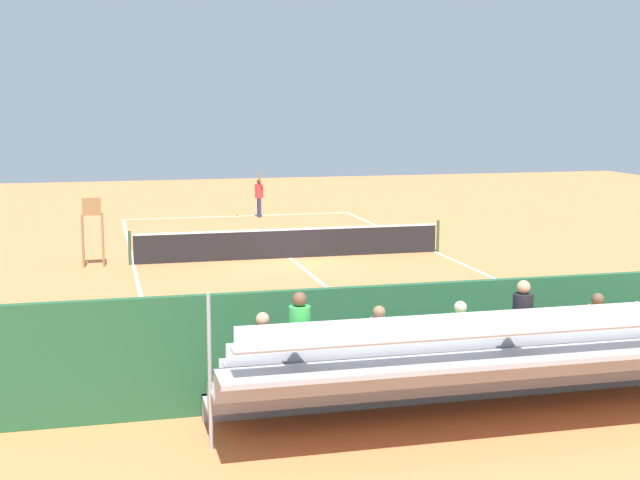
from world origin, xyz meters
The scene contains 11 objects.
ground_plane centered at (0.00, 0.00, 0.00)m, with size 60.00×60.00×0.00m, color #D17542.
court_line_markings centered at (0.00, -0.04, 0.00)m, with size 10.10×22.20×0.01m.
tennis_net centered at (0.00, 0.00, 0.50)m, with size 10.30×0.10×1.07m.
backdrop_wall centered at (0.00, 14.00, 1.00)m, with size 18.00×0.16×2.00m, color #235633.
bleacher_stand centered at (0.09, 15.39, 0.96)m, with size 9.06×2.40×2.48m.
umpire_chair centered at (6.20, -0.08, 1.31)m, with size 0.67×0.67×2.14m.
courtside_bench centered at (-1.99, 13.27, 0.56)m, with size 1.80×0.40×0.93m.
equipment_bag centered at (0.10, 13.40, 0.18)m, with size 0.90×0.36×0.36m, color #B22D2D.
tennis_player centered at (-0.83, -10.43, 1.02)m, with size 0.37×0.54×1.93m.
tennis_racket centered at (-0.05, -10.76, 0.01)m, with size 0.39×0.59×0.03m.
tennis_ball_near centered at (1.19, -7.41, 0.03)m, with size 0.07×0.07×0.07m, color #CCDB33.
Camera 1 is at (5.96, 28.02, 5.07)m, focal length 50.27 mm.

